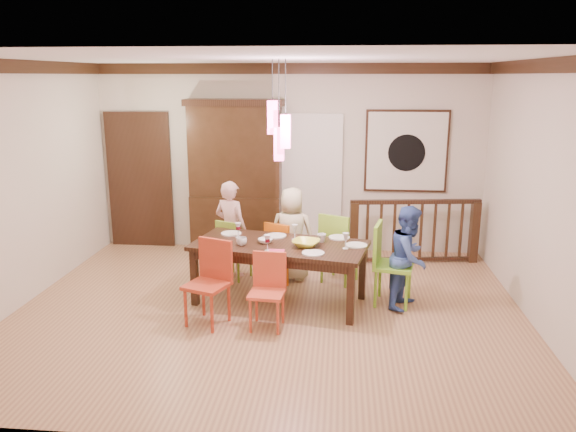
# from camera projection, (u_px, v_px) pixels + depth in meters

# --- Properties ---
(floor) EXTENTS (6.00, 6.00, 0.00)m
(floor) POSITION_uv_depth(u_px,v_px,m) (269.00, 310.00, 6.70)
(floor) COLOR #9C6A4B
(floor) RESTS_ON ground
(ceiling) EXTENTS (6.00, 6.00, 0.00)m
(ceiling) POSITION_uv_depth(u_px,v_px,m) (267.00, 58.00, 5.99)
(ceiling) COLOR white
(ceiling) RESTS_ON wall_back
(wall_back) EXTENTS (6.00, 0.00, 6.00)m
(wall_back) POSITION_uv_depth(u_px,v_px,m) (289.00, 159.00, 8.76)
(wall_back) COLOR beige
(wall_back) RESTS_ON floor
(wall_left) EXTENTS (0.00, 5.00, 5.00)m
(wall_left) POSITION_uv_depth(u_px,v_px,m) (16.00, 186.00, 6.63)
(wall_left) COLOR beige
(wall_left) RESTS_ON floor
(wall_right) EXTENTS (0.00, 5.00, 5.00)m
(wall_right) POSITION_uv_depth(u_px,v_px,m) (543.00, 196.00, 6.07)
(wall_right) COLOR beige
(wall_right) RESTS_ON floor
(crown_molding) EXTENTS (6.00, 5.00, 0.16)m
(crown_molding) POSITION_uv_depth(u_px,v_px,m) (267.00, 66.00, 6.01)
(crown_molding) COLOR black
(crown_molding) RESTS_ON wall_back
(panel_door) EXTENTS (1.04, 0.07, 2.24)m
(panel_door) POSITION_uv_depth(u_px,v_px,m) (140.00, 182.00, 9.03)
(panel_door) COLOR black
(panel_door) RESTS_ON wall_back
(white_doorway) EXTENTS (0.97, 0.05, 2.22)m
(white_doorway) POSITION_uv_depth(u_px,v_px,m) (311.00, 185.00, 8.79)
(white_doorway) COLOR silver
(white_doorway) RESTS_ON wall_back
(painting) EXTENTS (1.25, 0.06, 1.25)m
(painting) POSITION_uv_depth(u_px,v_px,m) (406.00, 151.00, 8.52)
(painting) COLOR black
(painting) RESTS_ON wall_back
(pendant_cluster) EXTENTS (0.27, 0.21, 1.14)m
(pendant_cluster) POSITION_uv_depth(u_px,v_px,m) (279.00, 130.00, 6.43)
(pendant_cluster) COLOR #FB4B93
(pendant_cluster) RESTS_ON ceiling
(dining_table) EXTENTS (2.22, 1.33, 0.75)m
(dining_table) POSITION_uv_depth(u_px,v_px,m) (280.00, 250.00, 6.79)
(dining_table) COLOR black
(dining_table) RESTS_ON floor
(chair_far_left) EXTENTS (0.50, 0.50, 0.83)m
(chair_far_left) POSITION_uv_depth(u_px,v_px,m) (235.00, 244.00, 7.67)
(chair_far_left) COLOR #7DA32A
(chair_far_left) RESTS_ON floor
(chair_far_mid) EXTENTS (0.50, 0.50, 0.83)m
(chair_far_mid) POSITION_uv_depth(u_px,v_px,m) (283.00, 247.00, 7.56)
(chair_far_mid) COLOR orange
(chair_far_mid) RESTS_ON floor
(chair_far_right) EXTENTS (0.58, 0.58, 0.96)m
(chair_far_right) POSITION_uv_depth(u_px,v_px,m) (340.00, 242.00, 7.50)
(chair_far_right) COLOR #83BB2E
(chair_far_right) RESTS_ON floor
(chair_near_left) EXTENTS (0.55, 0.55, 0.95)m
(chair_near_left) POSITION_uv_depth(u_px,v_px,m) (207.00, 278.00, 6.19)
(chair_near_left) COLOR #AE361F
(chair_near_left) RESTS_ON floor
(chair_near_mid) EXTENTS (0.40, 0.40, 0.83)m
(chair_near_mid) POSITION_uv_depth(u_px,v_px,m) (267.00, 287.00, 6.11)
(chair_near_mid) COLOR #C9462B
(chair_near_mid) RESTS_ON floor
(chair_end_right) EXTENTS (0.53, 0.53, 1.00)m
(chair_end_right) POSITION_uv_depth(u_px,v_px,m) (394.00, 259.00, 6.75)
(chair_end_right) COLOR #87CF2F
(chair_end_right) RESTS_ON floor
(china_hutch) EXTENTS (1.50, 0.46, 2.38)m
(china_hutch) POSITION_uv_depth(u_px,v_px,m) (236.00, 177.00, 8.70)
(china_hutch) COLOR black
(china_hutch) RESTS_ON floor
(balustrade) EXTENTS (1.94, 0.34, 0.96)m
(balustrade) POSITION_uv_depth(u_px,v_px,m) (414.00, 230.00, 8.28)
(balustrade) COLOR black
(balustrade) RESTS_ON floor
(person_far_left) EXTENTS (0.58, 0.49, 1.34)m
(person_far_left) POSITION_uv_depth(u_px,v_px,m) (231.00, 229.00, 7.72)
(person_far_left) COLOR beige
(person_far_left) RESTS_ON floor
(person_far_mid) EXTENTS (0.67, 0.47, 1.28)m
(person_far_mid) POSITION_uv_depth(u_px,v_px,m) (292.00, 234.00, 7.58)
(person_far_mid) COLOR beige
(person_far_mid) RESTS_ON floor
(person_end_right) EXTENTS (0.68, 0.75, 1.24)m
(person_end_right) POSITION_uv_depth(u_px,v_px,m) (409.00, 257.00, 6.67)
(person_end_right) COLOR #3D5BAB
(person_end_right) RESTS_ON floor
(serving_bowl) EXTENTS (0.38, 0.38, 0.08)m
(serving_bowl) POSITION_uv_depth(u_px,v_px,m) (306.00, 243.00, 6.64)
(serving_bowl) COLOR #D6D93D
(serving_bowl) RESTS_ON dining_table
(small_bowl) EXTENTS (0.23, 0.23, 0.06)m
(small_bowl) POSITION_uv_depth(u_px,v_px,m) (265.00, 241.00, 6.78)
(small_bowl) COLOR white
(small_bowl) RESTS_ON dining_table
(cup_left) EXTENTS (0.16, 0.16, 0.10)m
(cup_left) POSITION_uv_depth(u_px,v_px,m) (242.00, 242.00, 6.68)
(cup_left) COLOR silver
(cup_left) RESTS_ON dining_table
(cup_right) EXTENTS (0.11, 0.11, 0.10)m
(cup_right) POSITION_uv_depth(u_px,v_px,m) (322.00, 238.00, 6.81)
(cup_right) COLOR silver
(cup_right) RESTS_ON dining_table
(plate_far_left) EXTENTS (0.26, 0.26, 0.01)m
(plate_far_left) POSITION_uv_depth(u_px,v_px,m) (231.00, 233.00, 7.17)
(plate_far_left) COLOR white
(plate_far_left) RESTS_ON dining_table
(plate_far_mid) EXTENTS (0.26, 0.26, 0.01)m
(plate_far_mid) POSITION_uv_depth(u_px,v_px,m) (276.00, 236.00, 7.06)
(plate_far_mid) COLOR white
(plate_far_mid) RESTS_ON dining_table
(plate_far_right) EXTENTS (0.26, 0.26, 0.01)m
(plate_far_right) POSITION_uv_depth(u_px,v_px,m) (339.00, 237.00, 6.99)
(plate_far_right) COLOR white
(plate_far_right) RESTS_ON dining_table
(plate_near_left) EXTENTS (0.26, 0.26, 0.01)m
(plate_near_left) POSITION_uv_depth(u_px,v_px,m) (213.00, 248.00, 6.56)
(plate_near_left) COLOR white
(plate_near_left) RESTS_ON dining_table
(plate_near_mid) EXTENTS (0.26, 0.26, 0.01)m
(plate_near_mid) POSITION_uv_depth(u_px,v_px,m) (313.00, 253.00, 6.38)
(plate_near_mid) COLOR white
(plate_near_mid) RESTS_ON dining_table
(plate_end_right) EXTENTS (0.26, 0.26, 0.01)m
(plate_end_right) POSITION_uv_depth(u_px,v_px,m) (356.00, 245.00, 6.67)
(plate_end_right) COLOR white
(plate_end_right) RESTS_ON dining_table
(wine_glass_a) EXTENTS (0.08, 0.08, 0.19)m
(wine_glass_a) POSITION_uv_depth(u_px,v_px,m) (238.00, 230.00, 6.99)
(wine_glass_a) COLOR #590C19
(wine_glass_a) RESTS_ON dining_table
(wine_glass_b) EXTENTS (0.08, 0.08, 0.19)m
(wine_glass_b) POSITION_uv_depth(u_px,v_px,m) (295.00, 232.00, 6.91)
(wine_glass_b) COLOR silver
(wine_glass_b) RESTS_ON dining_table
(wine_glass_c) EXTENTS (0.08, 0.08, 0.19)m
(wine_glass_c) POSITION_uv_depth(u_px,v_px,m) (267.00, 243.00, 6.46)
(wine_glass_c) COLOR #590C19
(wine_glass_c) RESTS_ON dining_table
(wine_glass_d) EXTENTS (0.08, 0.08, 0.19)m
(wine_glass_d) POSITION_uv_depth(u_px,v_px,m) (346.00, 241.00, 6.54)
(wine_glass_d) COLOR silver
(wine_glass_d) RESTS_ON dining_table
(napkin) EXTENTS (0.18, 0.14, 0.01)m
(napkin) POSITION_uv_depth(u_px,v_px,m) (276.00, 251.00, 6.43)
(napkin) COLOR #D83359
(napkin) RESTS_ON dining_table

